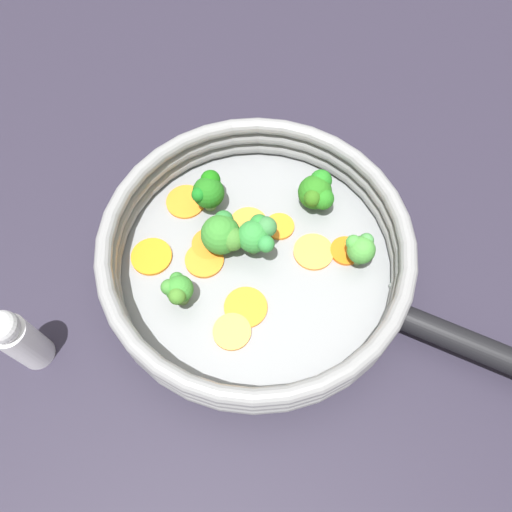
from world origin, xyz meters
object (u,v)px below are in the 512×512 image
(carrot_slice_9, at_px, (247,224))
(broccoli_floret_1, at_px, (208,191))
(carrot_slice_3, at_px, (346,251))
(broccoli_floret_3, at_px, (223,234))
(skillet, at_px, (256,265))
(broccoli_floret_4, at_px, (259,234))
(carrot_slice_6, at_px, (209,244))
(carrot_slice_2, at_px, (246,307))
(broccoli_floret_0, at_px, (361,248))
(salt_shaker, at_px, (19,339))
(carrot_slice_4, at_px, (279,226))
(broccoli_floret_5, at_px, (178,289))
(carrot_slice_0, at_px, (232,332))
(carrot_slice_5, at_px, (313,249))
(broccoli_floret_2, at_px, (317,192))
(carrot_slice_1, at_px, (204,260))
(carrot_slice_8, at_px, (152,257))
(carrot_slice_7, at_px, (228,237))
(carrot_slice_10, at_px, (186,202))

(carrot_slice_9, xyz_separation_m, broccoli_floret_1, (-0.03, -0.04, 0.03))
(carrot_slice_3, distance_m, broccoli_floret_3, 0.14)
(skillet, distance_m, broccoli_floret_4, 0.05)
(broccoli_floret_4, bearing_deg, carrot_slice_6, -103.92)
(carrot_slice_2, xyz_separation_m, broccoli_floret_0, (-0.03, 0.13, 0.03))
(broccoli_floret_3, height_order, salt_shaker, salt_shaker)
(carrot_slice_6, distance_m, broccoli_floret_3, 0.03)
(carrot_slice_4, distance_m, broccoli_floret_0, 0.10)
(carrot_slice_6, xyz_separation_m, broccoli_floret_5, (0.06, -0.04, 0.03))
(carrot_slice_3, xyz_separation_m, broccoli_floret_4, (-0.02, -0.09, 0.03))
(carrot_slice_2, height_order, broccoli_floret_3, broccoli_floret_3)
(carrot_slice_0, xyz_separation_m, carrot_slice_5, (-0.08, 0.11, -0.00))
(broccoli_floret_2, xyz_separation_m, broccoli_floret_5, (0.09, -0.17, 0.00))
(carrot_slice_1, bearing_deg, carrot_slice_4, 106.82)
(carrot_slice_9, bearing_deg, carrot_slice_4, 75.39)
(carrot_slice_5, distance_m, broccoli_floret_3, 0.10)
(broccoli_floret_0, relative_size, broccoli_floret_3, 0.87)
(carrot_slice_9, bearing_deg, broccoli_floret_2, 99.96)
(carrot_slice_8, distance_m, broccoli_floret_4, 0.12)
(carrot_slice_7, bearing_deg, carrot_slice_10, -143.15)
(carrot_slice_0, distance_m, carrot_slice_8, 0.13)
(carrot_slice_6, height_order, salt_shaker, salt_shaker)
(carrot_slice_4, height_order, broccoli_floret_5, broccoli_floret_5)
(carrot_slice_7, height_order, salt_shaker, salt_shaker)
(carrot_slice_2, xyz_separation_m, carrot_slice_5, (-0.05, 0.09, 0.00))
(carrot_slice_3, bearing_deg, broccoli_floret_5, -82.57)
(carrot_slice_5, distance_m, broccoli_floret_5, 0.16)
(carrot_slice_4, bearing_deg, carrot_slice_6, -83.93)
(broccoli_floret_3, bearing_deg, broccoli_floret_1, -171.97)
(carrot_slice_0, height_order, salt_shaker, salt_shaker)
(carrot_slice_3, relative_size, carrot_slice_9, 0.80)
(carrot_slice_7, height_order, broccoli_floret_0, broccoli_floret_0)
(carrot_slice_9, bearing_deg, carrot_slice_5, 55.77)
(broccoli_floret_1, bearing_deg, skillet, 25.42)
(carrot_slice_0, bearing_deg, broccoli_floret_4, 153.62)
(carrot_slice_1, distance_m, salt_shaker, 0.20)
(carrot_slice_4, height_order, broccoli_floret_3, broccoli_floret_3)
(carrot_slice_2, relative_size, carrot_slice_8, 1.02)
(carrot_slice_7, xyz_separation_m, broccoli_floret_4, (0.02, 0.03, 0.03))
(carrot_slice_0, xyz_separation_m, carrot_slice_4, (-0.12, 0.07, -0.00))
(broccoli_floret_3, bearing_deg, carrot_slice_9, 125.80)
(carrot_slice_5, height_order, carrot_slice_10, carrot_slice_5)
(broccoli_floret_0, bearing_deg, broccoli_floret_3, -107.36)
(carrot_slice_4, bearing_deg, carrot_slice_2, -31.32)
(carrot_slice_9, distance_m, salt_shaker, 0.27)
(carrot_slice_5, height_order, carrot_slice_9, same)
(carrot_slice_2, relative_size, broccoli_floret_5, 1.08)
(carrot_slice_10, bearing_deg, carrot_slice_9, 56.39)
(carrot_slice_1, height_order, carrot_slice_4, same)
(carrot_slice_6, relative_size, broccoli_floret_2, 0.84)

